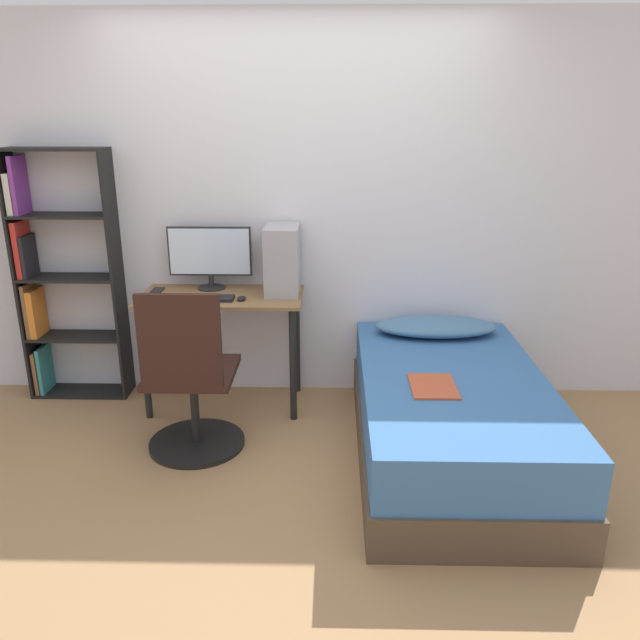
# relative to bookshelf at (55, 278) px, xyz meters

# --- Properties ---
(ground_plane) EXTENTS (14.00, 14.00, 0.00)m
(ground_plane) POSITION_rel_bookshelf_xyz_m (1.63, -1.24, -0.84)
(ground_plane) COLOR #9E754C
(wall_back) EXTENTS (8.00, 0.05, 2.50)m
(wall_back) POSITION_rel_bookshelf_xyz_m (1.63, 0.14, 0.41)
(wall_back) COLOR silver
(wall_back) RESTS_ON ground_plane
(desk) EXTENTS (1.04, 0.53, 0.77)m
(desk) POSITION_rel_bookshelf_xyz_m (1.14, -0.15, -0.20)
(desk) COLOR brown
(desk) RESTS_ON ground_plane
(bookshelf) EXTENTS (0.66, 0.23, 1.68)m
(bookshelf) POSITION_rel_bookshelf_xyz_m (0.00, 0.00, 0.00)
(bookshelf) COLOR black
(bookshelf) RESTS_ON ground_plane
(office_chair) EXTENTS (0.56, 0.56, 1.00)m
(office_chair) POSITION_rel_bookshelf_xyz_m (1.05, -0.78, -0.45)
(office_chair) COLOR black
(office_chair) RESTS_ON ground_plane
(bed) EXTENTS (1.03, 1.85, 0.51)m
(bed) POSITION_rel_bookshelf_xyz_m (2.53, -0.81, -0.59)
(bed) COLOR #4C3D2D
(bed) RESTS_ON ground_plane
(pillow) EXTENTS (0.78, 0.36, 0.11)m
(pillow) POSITION_rel_bookshelf_xyz_m (2.53, -0.14, -0.27)
(pillow) COLOR teal
(pillow) RESTS_ON bed
(magazine) EXTENTS (0.24, 0.32, 0.01)m
(magazine) POSITION_rel_bookshelf_xyz_m (2.39, -0.97, -0.32)
(magazine) COLOR #B24C2D
(magazine) RESTS_ON bed
(monitor) EXTENTS (0.55, 0.18, 0.41)m
(monitor) POSITION_rel_bookshelf_xyz_m (1.05, 0.01, 0.16)
(monitor) COLOR black
(monitor) RESTS_ON desk
(keyboard) EXTENTS (0.42, 0.12, 0.02)m
(keyboard) POSITION_rel_bookshelf_xyz_m (1.02, -0.26, -0.06)
(keyboard) COLOR black
(keyboard) RESTS_ON desk
(pc_tower) EXTENTS (0.22, 0.34, 0.44)m
(pc_tower) POSITION_rel_bookshelf_xyz_m (1.53, -0.07, 0.15)
(pc_tower) COLOR #99999E
(pc_tower) RESTS_ON desk
(mouse) EXTENTS (0.06, 0.09, 0.02)m
(mouse) POSITION_rel_bookshelf_xyz_m (1.28, -0.26, -0.06)
(mouse) COLOR black
(mouse) RESTS_ON desk
(phone) EXTENTS (0.07, 0.14, 0.01)m
(phone) POSITION_rel_bookshelf_xyz_m (0.70, -0.07, -0.06)
(phone) COLOR black
(phone) RESTS_ON desk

